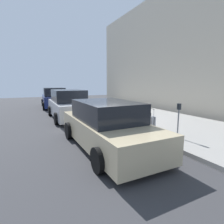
{
  "coord_description": "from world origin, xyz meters",
  "views": [
    {
      "loc": [
        -9.04,
        4.16,
        2.14
      ],
      "look_at": [
        -0.99,
        0.16,
        0.65
      ],
      "focal_mm": 28.38,
      "sensor_mm": 36.0,
      "label": 1
    }
  ],
  "objects": [
    {
      "name": "ground_plane",
      "position": [
        0.0,
        0.0,
        0.0
      ],
      "size": [
        40.0,
        40.0,
        0.0
      ],
      "primitive_type": "plane",
      "color": "#333335"
    },
    {
      "name": "sidewalk_curb",
      "position": [
        0.0,
        -2.5,
        0.07
      ],
      "size": [
        18.0,
        5.0,
        0.14
      ],
      "primitive_type": "cube",
      "color": "gray",
      "rests_on": "ground_plane"
    },
    {
      "name": "building_facade_sidewalk_side",
      "position": [
        0.0,
        -7.03,
        4.48
      ],
      "size": [
        24.0,
        3.0,
        8.97
      ],
      "primitive_type": "cube",
      "color": "#B2A893",
      "rests_on": "ground_plane"
    },
    {
      "name": "suitcase_silver_0",
      "position": [
        -3.34,
        -0.47,
        0.46
      ],
      "size": [
        0.38,
        0.21,
        0.97
      ],
      "color": "#9EA0A8",
      "rests_on": "sidewalk_curb"
    },
    {
      "name": "suitcase_black_1",
      "position": [
        -2.86,
        -0.57,
        0.5
      ],
      "size": [
        0.46,
        0.27,
        0.77
      ],
      "color": "black",
      "rests_on": "sidewalk_curb"
    },
    {
      "name": "suitcase_maroon_2",
      "position": [
        -2.36,
        -0.47,
        0.49
      ],
      "size": [
        0.39,
        0.25,
        1.02
      ],
      "color": "maroon",
      "rests_on": "sidewalk_curb"
    },
    {
      "name": "suitcase_red_3",
      "position": [
        -1.88,
        -0.51,
        0.5
      ],
      "size": [
        0.42,
        0.23,
        1.01
      ],
      "color": "red",
      "rests_on": "sidewalk_curb"
    },
    {
      "name": "suitcase_olive_4",
      "position": [
        -1.41,
        -0.47,
        0.53
      ],
      "size": [
        0.38,
        0.23,
        1.1
      ],
      "color": "#59601E",
      "rests_on": "sidewalk_curb"
    },
    {
      "name": "suitcase_navy_5",
      "position": [
        -0.95,
        -0.46,
        0.4
      ],
      "size": [
        0.4,
        0.28,
        0.57
      ],
      "color": "navy",
      "rests_on": "sidewalk_curb"
    },
    {
      "name": "suitcase_teal_6",
      "position": [
        -0.43,
        -0.49,
        0.49
      ],
      "size": [
        0.51,
        0.23,
        0.75
      ],
      "color": "#0F606B",
      "rests_on": "sidewalk_curb"
    },
    {
      "name": "suitcase_silver_7",
      "position": [
        0.11,
        -0.59,
        0.42
      ],
      "size": [
        0.45,
        0.26,
        0.62
      ],
      "color": "#9EA0A8",
      "rests_on": "sidewalk_curb"
    },
    {
      "name": "fire_hydrant",
      "position": [
        1.04,
        -0.53,
        0.51
      ],
      "size": [
        0.39,
        0.21,
        0.72
      ],
      "color": "#D89E0C",
      "rests_on": "sidewalk_curb"
    },
    {
      "name": "bollard_post",
      "position": [
        1.66,
        -0.38,
        0.57
      ],
      "size": [
        0.14,
        0.14,
        0.86
      ],
      "primitive_type": "cylinder",
      "color": "#333338",
      "rests_on": "sidewalk_curb"
    },
    {
      "name": "parking_meter",
      "position": [
        -4.49,
        -0.78,
        0.97
      ],
      "size": [
        0.12,
        0.09,
        1.27
      ],
      "color": "slate",
      "rests_on": "sidewalk_curb"
    },
    {
      "name": "parked_car_beige_0",
      "position": [
        -3.86,
        1.79,
        0.73
      ],
      "size": [
        4.78,
        2.05,
        1.55
      ],
      "color": "tan",
      "rests_on": "ground_plane"
    },
    {
      "name": "parked_car_silver_1",
      "position": [
        1.62,
        1.79,
        0.8
      ],
      "size": [
        4.64,
        2.15,
        1.72
      ],
      "color": "#B2B5BA",
      "rests_on": "ground_plane"
    },
    {
      "name": "parked_car_navy_2",
      "position": [
        7.2,
        1.79,
        0.8
      ],
      "size": [
        4.54,
        2.28,
        1.71
      ],
      "color": "#141E4C",
      "rests_on": "ground_plane"
    }
  ]
}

